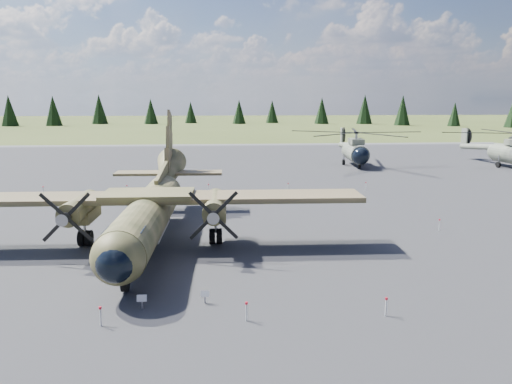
{
  "coord_description": "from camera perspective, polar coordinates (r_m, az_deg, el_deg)",
  "views": [
    {
      "loc": [
        0.84,
        -33.09,
        9.21
      ],
      "look_at": [
        3.63,
        2.0,
        2.61
      ],
      "focal_mm": 35.0,
      "sensor_mm": 36.0,
      "label": 1
    }
  ],
  "objects": [
    {
      "name": "ground",
      "position": [
        34.36,
        -5.81,
        -4.99
      ],
      "size": [
        500.0,
        500.0,
        0.0
      ],
      "primitive_type": "plane",
      "color": "#4A5726",
      "rests_on": "ground"
    },
    {
      "name": "apron",
      "position": [
        44.07,
        -5.54,
        -1.5
      ],
      "size": [
        120.0,
        120.0,
        0.04
      ],
      "primitive_type": "cube",
      "color": "#5B5B60",
      "rests_on": "ground"
    },
    {
      "name": "transport_plane",
      "position": [
        32.7,
        -11.91,
        -1.4
      ],
      "size": [
        26.69,
        24.27,
        8.81
      ],
      "rotation": [
        0.0,
        0.0,
        -0.03
      ],
      "color": "#3C3E22",
      "rests_on": "ground"
    },
    {
      "name": "helicopter_near",
      "position": [
        70.49,
        11.29,
        5.68
      ],
      "size": [
        20.25,
        22.9,
        4.79
      ],
      "rotation": [
        0.0,
        0.0,
        -0.08
      ],
      "color": "gray",
      "rests_on": "ground"
    },
    {
      "name": "info_placard_left",
      "position": [
        23.14,
        -12.92,
        -11.91
      ],
      "size": [
        0.43,
        0.19,
        0.68
      ],
      "rotation": [
        0.0,
        0.0,
        0.01
      ],
      "color": "gray",
      "rests_on": "ground"
    },
    {
      "name": "info_placard_right",
      "position": [
        23.29,
        -5.85,
        -11.66
      ],
      "size": [
        0.39,
        0.17,
        0.61
      ],
      "rotation": [
        0.0,
        0.0,
        0.01
      ],
      "color": "gray",
      "rests_on": "ground"
    },
    {
      "name": "barrier_fence",
      "position": [
        34.17,
        -6.6,
        -4.22
      ],
      "size": [
        33.12,
        29.62,
        0.85
      ],
      "color": "silver",
      "rests_on": "ground"
    },
    {
      "name": "treeline",
      "position": [
        36.1,
        -2.13,
        3.72
      ],
      "size": [
        326.47,
        331.62,
        10.92
      ],
      "color": "black",
      "rests_on": "ground"
    }
  ]
}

